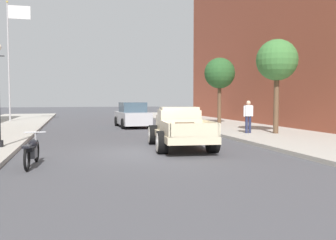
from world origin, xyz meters
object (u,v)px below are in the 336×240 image
Objects in this scene: pedestrian_sidewalk_right at (248,115)px; street_tree_second at (220,74)px; motorcycle_parked at (32,151)px; street_tree_nearest at (277,61)px; hotrod_truck_cream at (179,128)px; car_background_silver at (132,116)px; flagpole at (11,48)px.

pedestrian_sidewalk_right is 7.35m from street_tree_second.
street_tree_second is at bearing 49.65° from motorcycle_parked.
hotrod_truck_cream is at bearing -154.61° from street_tree_nearest.
motorcycle_parked is 12.84m from street_tree_nearest.
hotrod_truck_cream is 3.06× the size of pedestrian_sidewalk_right.
hotrod_truck_cream is at bearing -120.04° from street_tree_second.
pedestrian_sidewalk_right is at bearing 159.27° from street_tree_nearest.
hotrod_truck_cream is 5.66m from pedestrian_sidewalk_right.
street_tree_nearest is at bearing 25.39° from hotrod_truck_cream.
pedestrian_sidewalk_right is 3.02m from street_tree_nearest.
motorcycle_parked is 17.25m from street_tree_second.
car_background_silver is 0.96× the size of street_tree_second.
motorcycle_parked is 14.15m from car_background_silver.
hotrod_truck_cream is at bearing -88.79° from car_background_silver.
hotrod_truck_cream is 5.89m from motorcycle_parked.
flagpole is at bearing 99.76° from motorcycle_parked.
street_tree_nearest is 1.03× the size of street_tree_second.
motorcycle_parked is at bearing -151.07° from hotrod_truck_cream.
pedestrian_sidewalk_right is 0.36× the size of street_tree_second.
street_tree_nearest is (14.42, -14.01, -1.99)m from flagpole.
street_tree_nearest is at bearing 27.07° from motorcycle_parked.
street_tree_nearest reaches higher than car_background_silver.
street_tree_second is (6.05, -0.34, 2.84)m from car_background_silver.
flagpole reaches higher than pedestrian_sidewalk_right.
flagpole is (-8.53, 16.81, 5.02)m from hotrod_truck_cream.
street_tree_second is at bearing 79.82° from pedestrian_sidewalk_right.
pedestrian_sidewalk_right is at bearing 35.45° from hotrod_truck_cream.
hotrod_truck_cream is at bearing -63.09° from flagpole.
car_background_silver reaches higher than hotrod_truck_cream.
hotrod_truck_cream is 19.50m from flagpole.
motorcycle_parked is 0.46× the size of street_tree_second.
car_background_silver is at bearing 124.07° from pedestrian_sidewalk_right.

